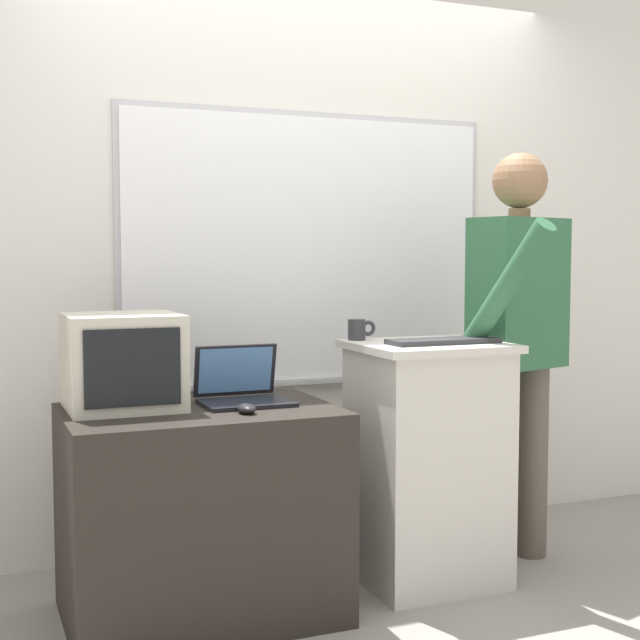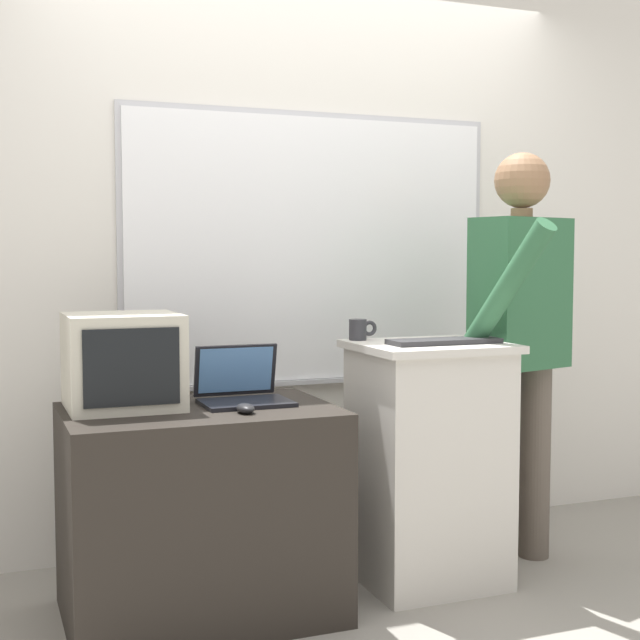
# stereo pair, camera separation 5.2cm
# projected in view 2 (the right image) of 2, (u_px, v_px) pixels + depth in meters

# --- Properties ---
(ground_plane) EXTENTS (30.00, 30.00, 0.00)m
(ground_plane) POSITION_uv_depth(u_px,v_px,m) (410.00, 629.00, 3.11)
(ground_plane) COLOR gray
(back_wall) EXTENTS (6.40, 0.17, 2.93)m
(back_wall) POSITION_uv_depth(u_px,v_px,m) (298.00, 220.00, 4.07)
(back_wall) COLOR silver
(back_wall) RESTS_ON ground_plane
(lectern_podium) EXTENTS (0.57, 0.52, 0.96)m
(lectern_podium) POSITION_uv_depth(u_px,v_px,m) (428.00, 462.00, 3.53)
(lectern_podium) COLOR beige
(lectern_podium) RESTS_ON ground_plane
(side_desk) EXTENTS (0.96, 0.65, 0.76)m
(side_desk) POSITION_uv_depth(u_px,v_px,m) (200.00, 512.00, 3.21)
(side_desk) COLOR #28231E
(side_desk) RESTS_ON ground_plane
(person_presenter) EXTENTS (0.58, 0.62, 1.72)m
(person_presenter) POSITION_uv_depth(u_px,v_px,m) (521.00, 327.00, 3.71)
(person_presenter) COLOR brown
(person_presenter) RESTS_ON ground_plane
(laptop) EXTENTS (0.32, 0.29, 0.21)m
(laptop) POSITION_uv_depth(u_px,v_px,m) (241.00, 388.00, 3.30)
(laptop) COLOR black
(laptop) RESTS_ON side_desk
(wireless_keyboard) EXTENTS (0.44, 0.14, 0.02)m
(wireless_keyboard) POSITION_uv_depth(u_px,v_px,m) (444.00, 341.00, 3.45)
(wireless_keyboard) COLOR #2D2D30
(wireless_keyboard) RESTS_ON lectern_podium
(computer_mouse_by_laptop) EXTENTS (0.06, 0.10, 0.03)m
(computer_mouse_by_laptop) POSITION_uv_depth(u_px,v_px,m) (246.00, 408.00, 3.08)
(computer_mouse_by_laptop) COLOR black
(computer_mouse_by_laptop) RESTS_ON side_desk
(crt_monitor) EXTENTS (0.39, 0.40, 0.34)m
(crt_monitor) POSITION_uv_depth(u_px,v_px,m) (123.00, 361.00, 3.17)
(crt_monitor) COLOR beige
(crt_monitor) RESTS_ON side_desk
(coffee_mug) EXTENTS (0.12, 0.07, 0.08)m
(coffee_mug) POSITION_uv_depth(u_px,v_px,m) (359.00, 330.00, 3.60)
(coffee_mug) COLOR #333338
(coffee_mug) RESTS_ON lectern_podium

